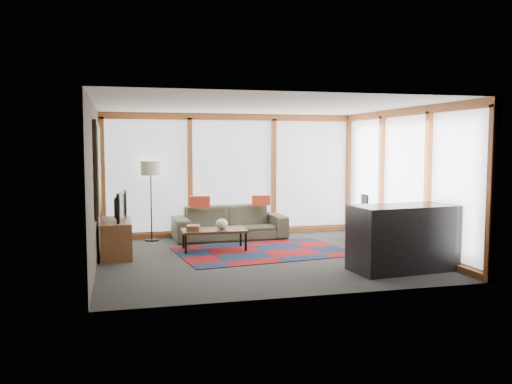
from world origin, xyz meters
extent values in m
plane|color=#2A2A28|center=(0.00, 0.00, 0.00)|extent=(5.50, 5.50, 0.00)
cube|color=#3F372D|center=(-2.75, 0.00, 1.30)|extent=(0.04, 5.00, 2.60)
cube|color=#3F372D|center=(0.00, -2.50, 1.30)|extent=(5.50, 0.04, 2.60)
cube|color=silver|center=(0.00, 0.00, 2.60)|extent=(5.50, 5.00, 0.04)
cube|color=white|center=(0.00, 2.47, 1.30)|extent=(5.30, 0.02, 2.35)
cube|color=white|center=(2.72, 0.00, 1.30)|extent=(0.02, 4.80, 2.35)
cube|color=black|center=(-2.71, 0.30, 1.55)|extent=(0.05, 1.35, 1.55)
cube|color=gold|center=(-2.69, 0.30, 1.55)|extent=(0.02, 1.20, 1.40)
cube|color=maroon|center=(0.13, 0.43, 0.01)|extent=(3.21, 2.28, 0.01)
imported|color=#353527|center=(-0.17, 1.95, 0.34)|extent=(2.34, 1.01, 0.67)
cube|color=red|center=(-0.79, 1.94, 0.79)|extent=(0.43, 0.19, 0.23)
cube|color=red|center=(0.51, 1.99, 0.78)|extent=(0.39, 0.16, 0.21)
cube|color=brown|center=(-1.08, 0.79, 0.44)|extent=(0.28, 0.32, 0.09)
ellipsoid|color=silver|center=(-0.55, 0.78, 0.49)|extent=(0.27, 0.27, 0.20)
ellipsoid|color=black|center=(2.39, -0.11, 0.56)|extent=(0.24, 0.24, 0.11)
ellipsoid|color=black|center=(2.48, 0.33, 0.55)|extent=(0.19, 0.19, 0.09)
cube|color=black|center=(2.51, 1.21, 0.72)|extent=(0.07, 0.32, 0.42)
cube|color=brown|center=(-2.44, 0.75, 0.31)|extent=(0.52, 1.25, 0.63)
imported|color=black|center=(-2.42, 0.71, 0.88)|extent=(0.25, 0.88, 0.50)
cube|color=black|center=(1.87, -1.48, 0.51)|extent=(1.67, 0.90, 1.01)
camera|label=1|loc=(-2.38, -8.94, 1.94)|focal=38.00mm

